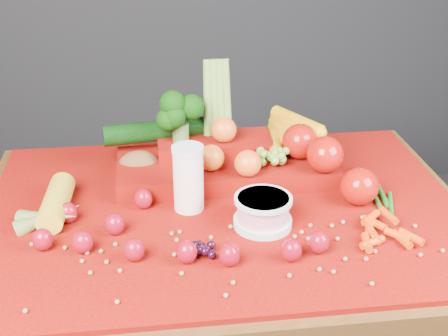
{
  "coord_description": "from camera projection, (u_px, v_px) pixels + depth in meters",
  "views": [
    {
      "loc": [
        -0.16,
        -1.2,
        1.46
      ],
      "look_at": [
        0.0,
        0.02,
        0.85
      ],
      "focal_mm": 50.0,
      "sensor_mm": 36.0,
      "label": 1
    }
  ],
  "objects": [
    {
      "name": "dark_grape_cluster",
      "position": [
        205.0,
        248.0,
        1.22
      ],
      "size": [
        0.06,
        0.05,
        0.03
      ],
      "primitive_type": null,
      "color": "black",
      "rests_on": "red_cloth"
    },
    {
      "name": "red_cloth",
      "position": [
        225.0,
        210.0,
        1.39
      ],
      "size": [
        1.05,
        0.75,
        0.01
      ],
      "primitive_type": "cube",
      "color": "#7C0D04",
      "rests_on": "table"
    },
    {
      "name": "baby_carrot_pile",
      "position": [
        380.0,
        227.0,
        1.29
      ],
      "size": [
        0.18,
        0.17,
        0.03
      ],
      "primitive_type": null,
      "color": "#CE3A07",
      "rests_on": "red_cloth"
    },
    {
      "name": "milk_glass",
      "position": [
        188.0,
        176.0,
        1.35
      ],
      "size": [
        0.07,
        0.07,
        0.15
      ],
      "rotation": [
        0.0,
        0.0,
        0.29
      ],
      "color": "white",
      "rests_on": "red_cloth"
    },
    {
      "name": "strawberry_scatter",
      "position": [
        159.0,
        235.0,
        1.24
      ],
      "size": [
        0.58,
        0.28,
        0.05
      ],
      "color": "maroon",
      "rests_on": "red_cloth"
    },
    {
      "name": "soybean_scatter",
      "position": [
        238.0,
        256.0,
        1.21
      ],
      "size": [
        0.84,
        0.24,
        0.01
      ],
      "primitive_type": null,
      "color": "#A07045",
      "rests_on": "red_cloth"
    },
    {
      "name": "yogurt_bowl",
      "position": [
        263.0,
        211.0,
        1.31
      ],
      "size": [
        0.12,
        0.12,
        0.07
      ],
      "rotation": [
        0.0,
        0.0,
        -0.02
      ],
      "color": "silver",
      "rests_on": "red_cloth"
    },
    {
      "name": "potato",
      "position": [
        139.0,
        164.0,
        1.51
      ],
      "size": [
        0.1,
        0.07,
        0.07
      ],
      "primitive_type": "ellipsoid",
      "color": "brown",
      "rests_on": "red_cloth"
    },
    {
      "name": "produce_mound",
      "position": [
        239.0,
        153.0,
        1.51
      ],
      "size": [
        0.62,
        0.37,
        0.27
      ],
      "color": "#7C0D04",
      "rests_on": "red_cloth"
    },
    {
      "name": "corn_ear",
      "position": [
        51.0,
        213.0,
        1.32
      ],
      "size": [
        0.19,
        0.24,
        0.06
      ],
      "rotation": [
        0.0,
        0.0,
        1.51
      ],
      "color": "gold",
      "rests_on": "red_cloth"
    },
    {
      "name": "green_bean_pile",
      "position": [
        378.0,
        198.0,
        1.42
      ],
      "size": [
        0.14,
        0.12,
        0.01
      ],
      "primitive_type": null,
      "color": "#176116",
      "rests_on": "red_cloth"
    },
    {
      "name": "table",
      "position": [
        225.0,
        247.0,
        1.44
      ],
      "size": [
        1.1,
        0.8,
        0.75
      ],
      "color": "#3B200D",
      "rests_on": "ground"
    }
  ]
}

